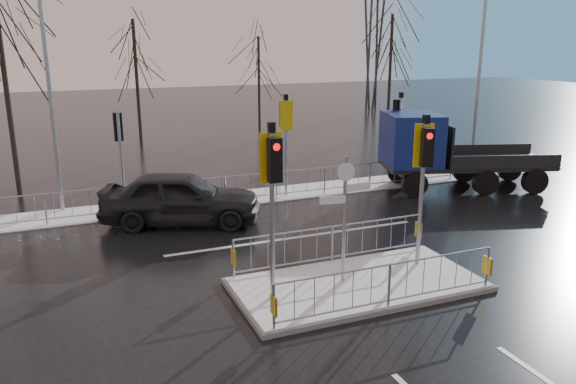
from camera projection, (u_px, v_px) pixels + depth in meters
name	position (u px, v px, depth m)	size (l,w,h in m)	color
ground	(357.00, 287.00, 13.65)	(120.00, 120.00, 0.00)	black
snow_verge	(246.00, 197.00, 21.32)	(30.00, 2.00, 0.04)	white
lane_markings	(364.00, 292.00, 13.35)	(8.00, 11.38, 0.01)	silver
traffic_island	(357.00, 272.00, 13.56)	(6.00, 3.04, 4.15)	#60605B
far_kerb_fixtures	(258.00, 174.00, 20.71)	(18.00, 0.65, 3.83)	#8F949C
car_far_lane	(181.00, 198.00, 18.14)	(2.05, 5.10, 1.74)	black
flatbed_truck	(434.00, 149.00, 22.12)	(6.99, 4.21, 3.05)	black
tree_near_b	(2.00, 58.00, 20.51)	(4.00, 4.00, 7.55)	black
tree_far_a	(135.00, 57.00, 31.27)	(3.75, 3.75, 7.08)	black
tree_far_b	(259.00, 65.00, 36.16)	(3.25, 3.25, 6.14)	black
tree_far_c	(391.00, 50.00, 36.16)	(4.00, 4.00, 7.55)	black
street_lamp_right	(480.00, 74.00, 23.95)	(1.25, 0.18, 8.00)	#8F949C
street_lamp_left	(51.00, 81.00, 18.58)	(1.25, 0.18, 8.20)	#8F949C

